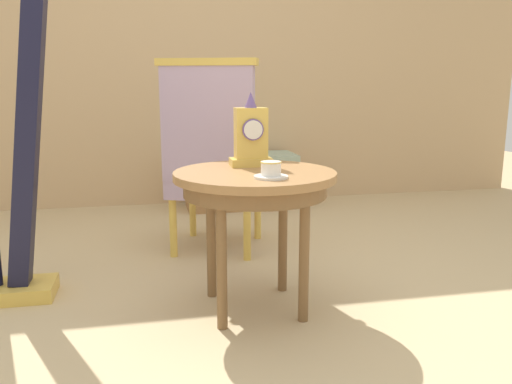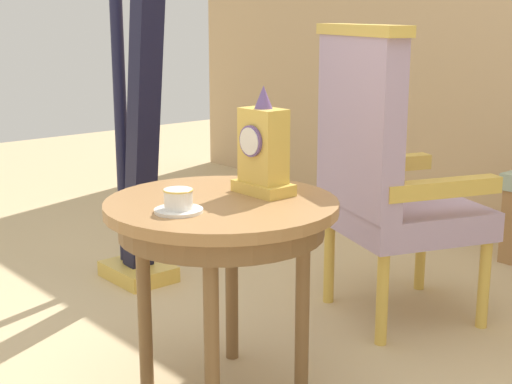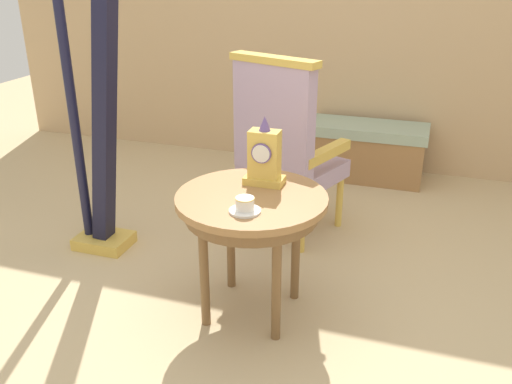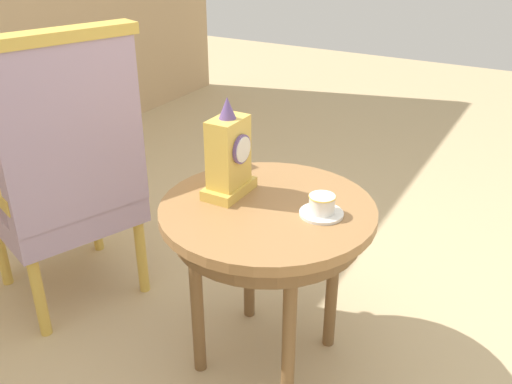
# 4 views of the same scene
# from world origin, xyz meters

# --- Properties ---
(ground_plane) EXTENTS (10.00, 10.00, 0.00)m
(ground_plane) POSITION_xyz_m (0.00, 0.00, 0.00)
(ground_plane) COLOR tan
(side_table) EXTENTS (0.71, 0.71, 0.63)m
(side_table) POSITION_xyz_m (0.05, -0.04, 0.56)
(side_table) COLOR #9E7042
(side_table) RESTS_ON ground
(teacup_left) EXTENTS (0.14, 0.14, 0.07)m
(teacup_left) POSITION_xyz_m (0.08, -0.22, 0.66)
(teacup_left) COLOR white
(teacup_left) RESTS_ON side_table
(mantel_clock) EXTENTS (0.19, 0.11, 0.34)m
(mantel_clock) POSITION_xyz_m (0.07, 0.11, 0.77)
(mantel_clock) COLOR gold
(mantel_clock) RESTS_ON side_table
(armchair) EXTENTS (0.69, 0.68, 1.14)m
(armchair) POSITION_xyz_m (-0.02, 0.80, 0.59)
(armchair) COLOR #B299B7
(armchair) RESTS_ON ground
(harp) EXTENTS (0.40, 0.24, 1.78)m
(harp) POSITION_xyz_m (-0.99, 0.30, 0.72)
(harp) COLOR gold
(harp) RESTS_ON ground
(window_bench) EXTENTS (0.92, 0.40, 0.44)m
(window_bench) POSITION_xyz_m (0.34, 1.95, 0.22)
(window_bench) COLOR #9EB299
(window_bench) RESTS_ON ground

